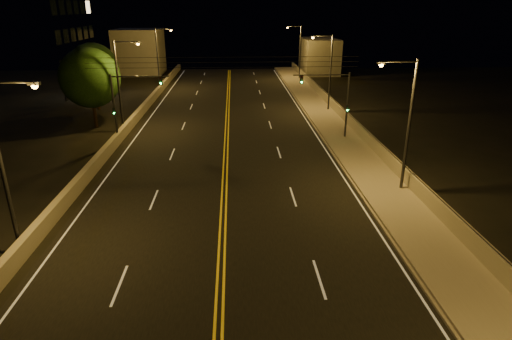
{
  "coord_description": "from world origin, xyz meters",
  "views": [
    {
      "loc": [
        0.76,
        -5.74,
        11.67
      ],
      "look_at": [
        2.0,
        18.0,
        2.5
      ],
      "focal_mm": 30.0,
      "sensor_mm": 36.0,
      "label": 1
    }
  ],
  "objects_px": {
    "traffic_signal_right": "(337,98)",
    "tree_1": "(93,68)",
    "streetlight_2": "(328,68)",
    "streetlight_1": "(406,118)",
    "streetlight_4": "(6,158)",
    "streetlight_5": "(121,80)",
    "tree_0": "(90,78)",
    "streetlight_6": "(159,54)",
    "streetlight_3": "(299,49)",
    "traffic_signal_left": "(125,100)"
  },
  "relations": [
    {
      "from": "traffic_signal_right",
      "to": "tree_1",
      "type": "distance_m",
      "value": 28.99
    },
    {
      "from": "streetlight_2",
      "to": "streetlight_1",
      "type": "bearing_deg",
      "value": -90.0
    },
    {
      "from": "streetlight_4",
      "to": "streetlight_5",
      "type": "xyz_separation_m",
      "value": [
        0.0,
        22.16,
        0.0
      ]
    },
    {
      "from": "streetlight_1",
      "to": "streetlight_4",
      "type": "bearing_deg",
      "value": -163.6
    },
    {
      "from": "traffic_signal_right",
      "to": "tree_0",
      "type": "height_order",
      "value": "tree_0"
    },
    {
      "from": "streetlight_2",
      "to": "tree_1",
      "type": "relative_size",
      "value": 1.12
    },
    {
      "from": "streetlight_1",
      "to": "streetlight_6",
      "type": "distance_m",
      "value": 44.23
    },
    {
      "from": "streetlight_6",
      "to": "streetlight_3",
      "type": "bearing_deg",
      "value": 19.66
    },
    {
      "from": "streetlight_5",
      "to": "tree_0",
      "type": "distance_m",
      "value": 3.86
    },
    {
      "from": "streetlight_1",
      "to": "tree_0",
      "type": "relative_size",
      "value": 1.09
    },
    {
      "from": "streetlight_2",
      "to": "streetlight_6",
      "type": "xyz_separation_m",
      "value": [
        -21.42,
        15.51,
        0.0
      ]
    },
    {
      "from": "streetlight_2",
      "to": "tree_1",
      "type": "height_order",
      "value": "streetlight_2"
    },
    {
      "from": "traffic_signal_right",
      "to": "streetlight_3",
      "type": "bearing_deg",
      "value": 87.49
    },
    {
      "from": "streetlight_3",
      "to": "streetlight_4",
      "type": "xyz_separation_m",
      "value": [
        -21.42,
        -52.65,
        0.0
      ]
    },
    {
      "from": "streetlight_5",
      "to": "traffic_signal_right",
      "type": "distance_m",
      "value": 20.31
    },
    {
      "from": "streetlight_6",
      "to": "traffic_signal_left",
      "type": "distance_m",
      "value": 26.71
    },
    {
      "from": "streetlight_4",
      "to": "traffic_signal_right",
      "type": "distance_m",
      "value": 27.1
    },
    {
      "from": "streetlight_3",
      "to": "streetlight_5",
      "type": "xyz_separation_m",
      "value": [
        -21.42,
        -30.49,
        0.0
      ]
    },
    {
      "from": "streetlight_6",
      "to": "tree_1",
      "type": "xyz_separation_m",
      "value": [
        -5.57,
        -12.88,
        -0.17
      ]
    },
    {
      "from": "streetlight_4",
      "to": "traffic_signal_right",
      "type": "height_order",
      "value": "streetlight_4"
    },
    {
      "from": "streetlight_4",
      "to": "tree_1",
      "type": "height_order",
      "value": "streetlight_4"
    },
    {
      "from": "streetlight_3",
      "to": "traffic_signal_left",
      "type": "distance_m",
      "value": 39.89
    },
    {
      "from": "streetlight_6",
      "to": "tree_0",
      "type": "xyz_separation_m",
      "value": [
        -3.44,
        -21.1,
        -0.03
      ]
    },
    {
      "from": "streetlight_3",
      "to": "tree_1",
      "type": "distance_m",
      "value": 33.91
    },
    {
      "from": "streetlight_5",
      "to": "streetlight_6",
      "type": "distance_m",
      "value": 22.84
    },
    {
      "from": "streetlight_4",
      "to": "traffic_signal_left",
      "type": "distance_m",
      "value": 18.41
    },
    {
      "from": "streetlight_3",
      "to": "traffic_signal_right",
      "type": "distance_m",
      "value": 34.37
    },
    {
      "from": "streetlight_6",
      "to": "traffic_signal_right",
      "type": "distance_m",
      "value": 33.3
    },
    {
      "from": "tree_1",
      "to": "tree_0",
      "type": "bearing_deg",
      "value": -75.5
    },
    {
      "from": "streetlight_2",
      "to": "streetlight_4",
      "type": "bearing_deg",
      "value": -125.99
    },
    {
      "from": "traffic_signal_left",
      "to": "streetlight_5",
      "type": "bearing_deg",
      "value": 106.12
    },
    {
      "from": "streetlight_1",
      "to": "streetlight_5",
      "type": "xyz_separation_m",
      "value": [
        -21.42,
        15.86,
        0.0
      ]
    },
    {
      "from": "streetlight_1",
      "to": "streetlight_2",
      "type": "relative_size",
      "value": 1.0
    },
    {
      "from": "streetlight_3",
      "to": "streetlight_6",
      "type": "relative_size",
      "value": 1.0
    },
    {
      "from": "tree_0",
      "to": "traffic_signal_right",
      "type": "bearing_deg",
      "value": -13.4
    },
    {
      "from": "streetlight_2",
      "to": "tree_1",
      "type": "distance_m",
      "value": 27.12
    },
    {
      "from": "streetlight_6",
      "to": "traffic_signal_left",
      "type": "height_order",
      "value": "streetlight_6"
    },
    {
      "from": "streetlight_4",
      "to": "traffic_signal_left",
      "type": "xyz_separation_m",
      "value": [
        1.1,
        18.34,
        -1.15
      ]
    },
    {
      "from": "streetlight_1",
      "to": "tree_0",
      "type": "height_order",
      "value": "streetlight_1"
    },
    {
      "from": "traffic_signal_right",
      "to": "tree_1",
      "type": "bearing_deg",
      "value": 151.6
    },
    {
      "from": "streetlight_4",
      "to": "tree_0",
      "type": "bearing_deg",
      "value": 98.2
    },
    {
      "from": "streetlight_5",
      "to": "tree_1",
      "type": "relative_size",
      "value": 1.12
    },
    {
      "from": "streetlight_5",
      "to": "tree_0",
      "type": "bearing_deg",
      "value": 153.14
    },
    {
      "from": "streetlight_3",
      "to": "traffic_signal_left",
      "type": "xyz_separation_m",
      "value": [
        -20.31,
        -34.31,
        -1.15
      ]
    },
    {
      "from": "streetlight_3",
      "to": "streetlight_4",
      "type": "height_order",
      "value": "same"
    },
    {
      "from": "streetlight_1",
      "to": "streetlight_2",
      "type": "height_order",
      "value": "same"
    },
    {
      "from": "streetlight_4",
      "to": "streetlight_5",
      "type": "height_order",
      "value": "same"
    },
    {
      "from": "streetlight_2",
      "to": "streetlight_4",
      "type": "relative_size",
      "value": 1.0
    },
    {
      "from": "streetlight_5",
      "to": "streetlight_1",
      "type": "bearing_deg",
      "value": -36.51
    },
    {
      "from": "streetlight_4",
      "to": "streetlight_6",
      "type": "xyz_separation_m",
      "value": [
        0.0,
        45.0,
        0.0
      ]
    }
  ]
}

